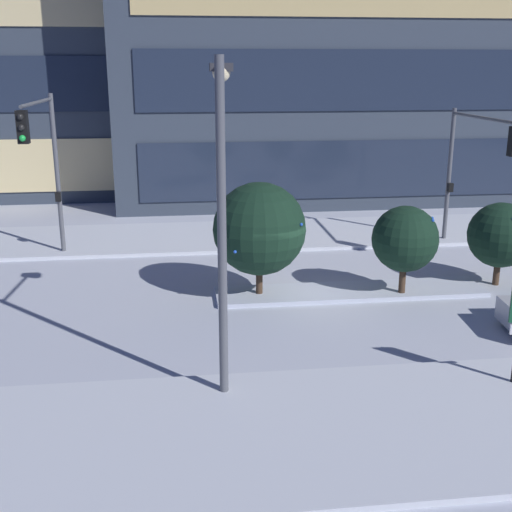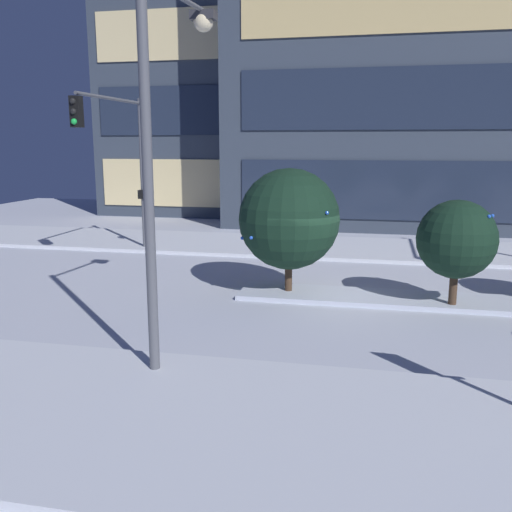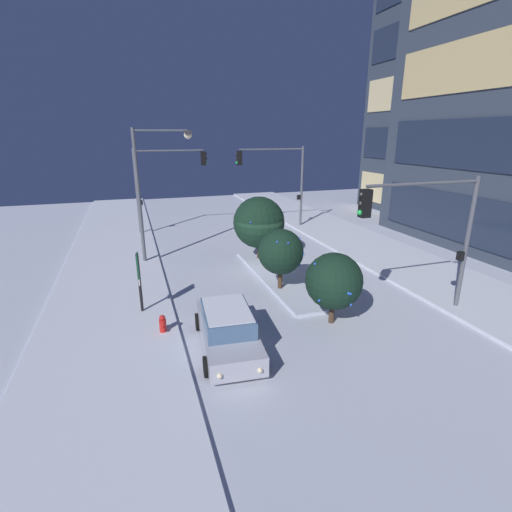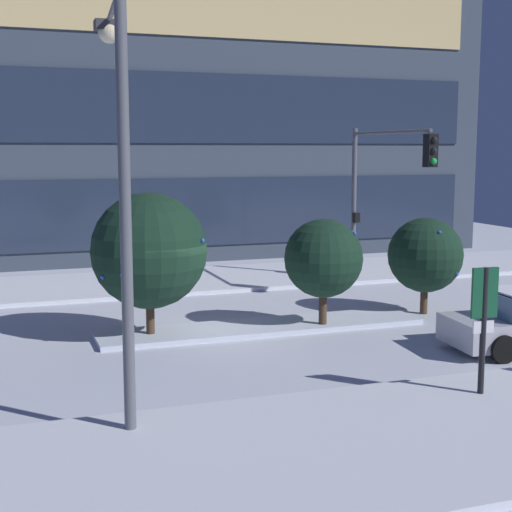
% 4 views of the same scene
% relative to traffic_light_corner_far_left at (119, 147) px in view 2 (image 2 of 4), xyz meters
% --- Properties ---
extents(ground, '(52.00, 52.00, 0.00)m').
position_rel_traffic_light_corner_far_left_xyz_m(ground, '(8.07, -4.15, -4.38)').
color(ground, silver).
extents(curb_strip_near, '(52.00, 5.20, 0.14)m').
position_rel_traffic_light_corner_far_left_xyz_m(curb_strip_near, '(8.07, -12.19, -4.31)').
color(curb_strip_near, silver).
rests_on(curb_strip_near, ground).
extents(curb_strip_far, '(52.00, 5.20, 0.14)m').
position_rel_traffic_light_corner_far_left_xyz_m(curb_strip_far, '(8.07, 3.88, -4.31)').
color(curb_strip_far, silver).
rests_on(curb_strip_far, ground).
extents(median_strip, '(9.00, 1.80, 0.14)m').
position_rel_traffic_light_corner_far_left_xyz_m(median_strip, '(10.26, -3.97, -4.31)').
color(median_strip, silver).
rests_on(median_strip, ground).
extents(office_tower_main, '(24.36, 13.30, 22.07)m').
position_rel_traffic_light_corner_far_left_xyz_m(office_tower_main, '(13.74, 15.10, 6.65)').
color(office_tower_main, '#384251').
rests_on(office_tower_main, ground).
extents(office_tower_secondary, '(12.24, 11.01, 21.31)m').
position_rel_traffic_light_corner_far_left_xyz_m(office_tower_secondary, '(-1.47, 17.72, 6.27)').
color(office_tower_secondary, '#384251').
rests_on(office_tower_secondary, ground).
extents(traffic_light_corner_far_left, '(0.32, 5.48, 6.32)m').
position_rel_traffic_light_corner_far_left_xyz_m(traffic_light_corner_far_left, '(0.00, 0.00, 0.00)').
color(traffic_light_corner_far_left, '#565960').
rests_on(traffic_light_corner_far_left, ground).
extents(street_lamp_arched, '(0.63, 3.18, 7.53)m').
position_rel_traffic_light_corner_far_left_xyz_m(street_lamp_arched, '(5.60, -9.54, 0.55)').
color(street_lamp_arched, '#565960').
rests_on(street_lamp_arched, ground).
extents(decorated_tree_median, '(2.15, 2.15, 3.04)m').
position_rel_traffic_light_corner_far_left_xyz_m(decorated_tree_median, '(11.85, -4.44, -2.43)').
color(decorated_tree_median, '#473323').
rests_on(decorated_tree_median, ground).
extents(decorated_tree_right_of_median, '(2.99, 2.99, 3.81)m').
position_rel_traffic_light_corner_far_left_xyz_m(decorated_tree_right_of_median, '(7.18, -3.92, -2.07)').
color(decorated_tree_right_of_median, '#473323').
rests_on(decorated_tree_right_of_median, ground).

